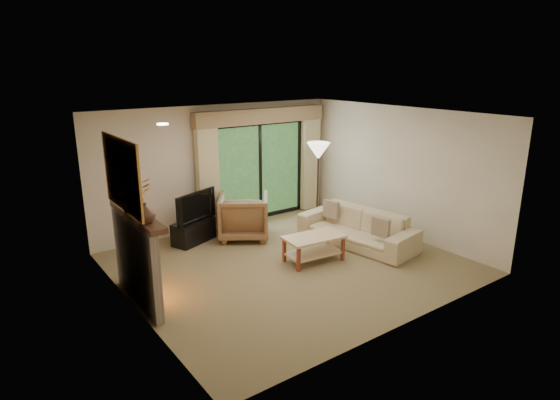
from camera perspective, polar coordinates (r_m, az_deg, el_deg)
floor at (r=8.32m, az=1.22°, el=-7.76°), size 5.50×5.50×0.00m
ceiling at (r=7.64m, az=1.34°, el=10.34°), size 5.50×5.50×0.00m
wall_back at (r=9.93m, az=-7.47°, el=3.98°), size 5.00×0.00×5.00m
wall_front at (r=6.17m, az=15.45°, el=-4.11°), size 5.00×0.00×5.00m
wall_left at (r=6.67m, az=-17.96°, el=-2.80°), size 0.00×5.00×5.00m
wall_right at (r=9.75m, az=14.31°, el=3.38°), size 0.00×5.00×5.00m
fireplace at (r=7.09m, az=-17.12°, el=-6.90°), size 0.24×1.70×1.37m
mirror at (r=6.69m, az=-18.70°, el=2.99°), size 0.07×1.45×1.02m
sliding_door at (r=10.44m, az=-2.47°, el=3.57°), size 2.26×0.10×2.16m
curtain_left at (r=9.66m, az=-8.82°, el=2.97°), size 0.45×0.18×2.35m
curtain_right at (r=11.11m, az=3.67°, el=4.87°), size 0.45×0.18×2.35m
cornice at (r=10.16m, az=-2.27°, el=10.21°), size 3.20×0.24×0.32m
media_console at (r=9.37m, az=-10.49°, el=-3.79°), size 0.97×0.69×0.44m
tv at (r=9.20m, az=-10.66°, el=-0.75°), size 1.02×0.51×0.60m
armchair at (r=9.42m, az=-4.43°, el=-1.98°), size 1.34×1.35×0.90m
sofa at (r=9.18m, az=9.35°, el=-3.38°), size 1.28×2.44×0.68m
pillow_near at (r=8.62m, az=12.19°, el=-3.27°), size 0.15×0.36×0.35m
pillow_far at (r=9.51m, az=6.25°, el=-1.13°), size 0.15×0.36×0.35m
coffee_table at (r=8.36m, az=4.12°, el=-5.93°), size 1.11×0.69×0.48m
floor_lamp at (r=9.99m, az=4.61°, el=1.84°), size 0.53×0.53×1.82m
vase at (r=6.39m, az=-16.11°, el=-1.52°), size 0.34×0.34×0.27m
branches at (r=6.74m, az=-17.45°, el=0.40°), size 0.51×0.45×0.53m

